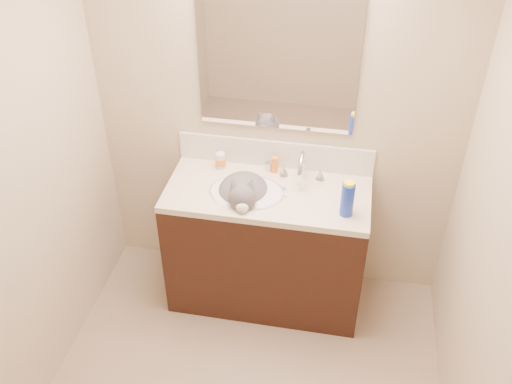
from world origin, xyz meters
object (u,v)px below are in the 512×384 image
at_px(cat, 243,195).
at_px(amber_bottle, 275,165).
at_px(faucet, 302,169).
at_px(pill_bottle, 221,161).
at_px(basin, 247,201).
at_px(spray_can, 347,199).
at_px(vanity_cabinet, 267,248).
at_px(silver_jar, 269,166).

height_order(cat, amber_bottle, cat).
relative_size(faucet, pill_bottle, 2.72).
bearing_deg(faucet, cat, -151.79).
xyz_separation_m(basin, spray_can, (0.58, -0.10, 0.17)).
distance_m(vanity_cabinet, faucet, 0.58).
distance_m(faucet, silver_jar, 0.23).
bearing_deg(pill_bottle, cat, -49.58).
xyz_separation_m(vanity_cabinet, silver_jar, (-0.03, 0.21, 0.48)).
bearing_deg(cat, basin, 1.00).
distance_m(cat, silver_jar, 0.28).
bearing_deg(vanity_cabinet, spray_can, -15.88).
relative_size(basin, cat, 0.98).
xyz_separation_m(basin, amber_bottle, (0.13, 0.23, 0.12)).
bearing_deg(pill_bottle, amber_bottle, 2.73).
xyz_separation_m(cat, pill_bottle, (-0.19, 0.22, 0.07)).
relative_size(vanity_cabinet, faucet, 4.29).
height_order(faucet, cat, faucet).
height_order(cat, silver_jar, cat).
distance_m(pill_bottle, spray_can, 0.85).
bearing_deg(pill_bottle, basin, -46.40).
height_order(silver_jar, amber_bottle, amber_bottle).
bearing_deg(spray_can, cat, 170.77).
distance_m(vanity_cabinet, silver_jar, 0.52).
distance_m(cat, amber_bottle, 0.29).
bearing_deg(spray_can, pill_bottle, 158.03).
xyz_separation_m(basin, faucet, (0.30, 0.17, 0.16)).
relative_size(cat, pill_bottle, 4.45).
bearing_deg(silver_jar, basin, -110.16).
bearing_deg(basin, faucet, 29.12).
bearing_deg(spray_can, silver_jar, 144.87).
distance_m(cat, spray_can, 0.62).
xyz_separation_m(silver_jar, amber_bottle, (0.04, -0.01, 0.03)).
distance_m(silver_jar, spray_can, 0.61).
relative_size(vanity_cabinet, amber_bottle, 11.44).
height_order(faucet, silver_jar, faucet).
bearing_deg(pill_bottle, faucet, -5.59).
bearing_deg(spray_can, vanity_cabinet, 164.12).
relative_size(vanity_cabinet, cat, 2.62).
xyz_separation_m(cat, amber_bottle, (0.15, 0.24, 0.08)).
xyz_separation_m(faucet, cat, (-0.32, -0.17, -0.11)).
xyz_separation_m(basin, cat, (-0.02, -0.00, 0.05)).
bearing_deg(amber_bottle, vanity_cabinet, -92.26).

